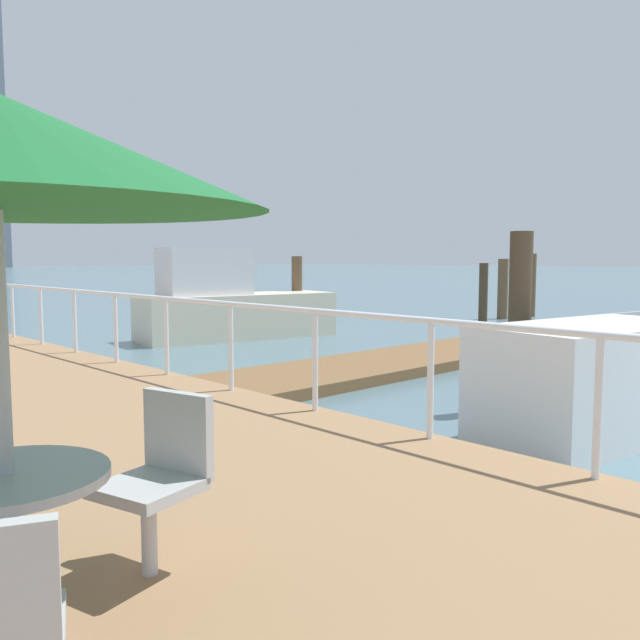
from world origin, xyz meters
TOP-DOWN VIEW (x-y plane):
  - ground_plane at (0.00, 20.00)m, footprint 300.00×300.00m
  - floating_dock at (2.82, 7.34)m, footprint 12.63×2.00m
  - boardwalk_railing at (-3.15, 9.05)m, footprint 0.06×29.76m
  - dock_piling_1 at (12.97, 10.94)m, footprint 0.34×0.34m
  - dock_piling_2 at (-0.01, 4.03)m, footprint 0.30×0.30m
  - dock_piling_3 at (10.00, 10.92)m, footprint 0.28×0.28m
  - dock_piling_4 at (11.49, 11.13)m, footprint 0.34×0.34m
  - dock_piling_5 at (4.20, 13.13)m, footprint 0.29×0.29m
  - moored_boat_0 at (1.82, 12.97)m, footprint 5.13×2.42m
  - cafe_table_round at (-6.95, 2.36)m, footprint 0.80×0.80m
  - cafe_chair_0 at (-6.13, 2.58)m, footprint 0.57×0.55m

SIDE VIEW (x-z plane):
  - ground_plane at x=0.00m, z-range 0.00..0.00m
  - floating_dock at x=2.82m, z-range 0.00..0.18m
  - moored_boat_0 at x=1.82m, z-range -0.28..1.96m
  - dock_piling_3 at x=10.00m, z-range 0.00..1.84m
  - cafe_chair_0 at x=-6.13m, z-range 0.48..1.38m
  - dock_piling_4 at x=11.49m, z-range 0.00..1.97m
  - dock_piling_5 at x=4.20m, z-range 0.00..2.05m
  - cafe_table_round at x=-6.95m, z-range 0.70..1.44m
  - dock_piling_1 at x=12.97m, z-range 0.00..2.15m
  - dock_piling_2 at x=-0.01m, z-range 0.00..2.34m
  - boardwalk_railing at x=-3.15m, z-range 0.69..1.77m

